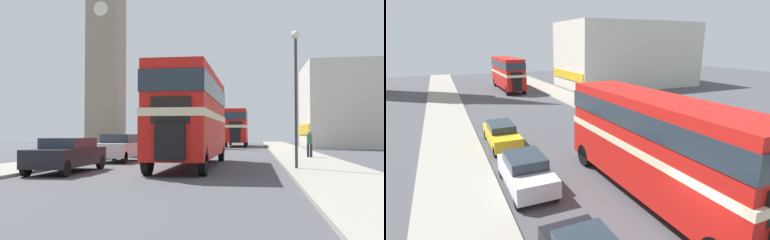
# 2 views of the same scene
# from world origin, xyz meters

# --- Properties ---
(double_decker_bus) EXTENTS (2.44, 10.81, 4.35)m
(double_decker_bus) POSITION_xyz_m (0.74, 3.61, 2.59)
(double_decker_bus) COLOR red
(double_decker_bus) RESTS_ON ground_plane
(bus_distant) EXTENTS (2.43, 10.90, 4.36)m
(bus_distant) POSITION_xyz_m (1.55, 35.83, 2.60)
(bus_distant) COLOR red
(bus_distant) RESTS_ON ground_plane
(car_parked_mid) EXTENTS (1.83, 4.06, 1.54)m
(car_parked_mid) POSITION_xyz_m (-3.86, 6.66, 0.79)
(car_parked_mid) COLOR silver
(car_parked_mid) RESTS_ON ground_plane
(car_parked_far) EXTENTS (1.67, 4.59, 1.46)m
(car_parked_far) POSITION_xyz_m (-3.75, 12.93, 0.76)
(car_parked_far) COLOR gold
(car_parked_far) RESTS_ON ground_plane
(pedestrian_walking) EXTENTS (0.34, 0.34, 1.66)m
(pedestrian_walking) POSITION_xyz_m (7.05, 10.60, 1.06)
(pedestrian_walking) COLOR #282833
(pedestrian_walking) RESTS_ON sidewalk_right
(shop_building_block) EXTENTS (19.38, 10.88, 9.19)m
(shop_building_block) POSITION_xyz_m (18.81, 32.85, 4.59)
(shop_building_block) COLOR beige
(shop_building_block) RESTS_ON ground_plane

